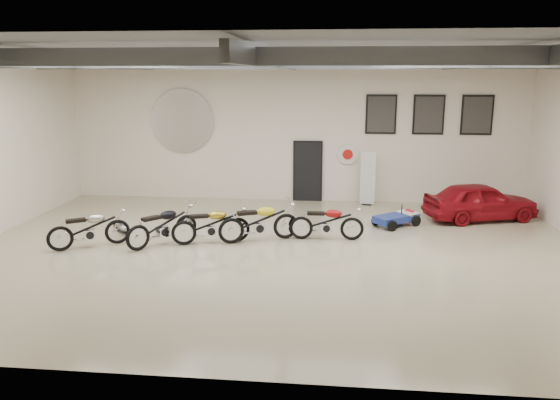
# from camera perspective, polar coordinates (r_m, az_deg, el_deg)

# --- Properties ---
(floor) EXTENTS (16.00, 12.00, 0.01)m
(floor) POSITION_cam_1_polar(r_m,az_deg,el_deg) (14.01, -0.51, -5.49)
(floor) COLOR tan
(floor) RESTS_ON ground
(ceiling) EXTENTS (16.00, 12.00, 0.01)m
(ceiling) POSITION_cam_1_polar(r_m,az_deg,el_deg) (13.30, -0.55, 15.40)
(ceiling) COLOR slate
(ceiling) RESTS_ON back_wall
(back_wall) EXTENTS (16.00, 0.02, 5.00)m
(back_wall) POSITION_cam_1_polar(r_m,az_deg,el_deg) (19.36, 1.48, 7.24)
(back_wall) COLOR #F0E1CF
(back_wall) RESTS_ON floor
(ceiling_beams) EXTENTS (15.80, 11.80, 0.32)m
(ceiling_beams) POSITION_cam_1_polar(r_m,az_deg,el_deg) (13.29, -0.55, 14.32)
(ceiling_beams) COLOR #53575A
(ceiling_beams) RESTS_ON ceiling
(door) EXTENTS (0.92, 0.08, 2.10)m
(door) POSITION_cam_1_polar(r_m,az_deg,el_deg) (19.48, 2.91, 2.96)
(door) COLOR black
(door) RESTS_ON back_wall
(logo_plaque) EXTENTS (2.30, 0.06, 1.16)m
(logo_plaque) POSITION_cam_1_polar(r_m,az_deg,el_deg) (19.99, -10.15, 8.09)
(logo_plaque) COLOR silver
(logo_plaque) RESTS_ON back_wall
(poster_left) EXTENTS (1.05, 0.08, 1.35)m
(poster_left) POSITION_cam_1_polar(r_m,az_deg,el_deg) (19.27, 10.52, 8.80)
(poster_left) COLOR black
(poster_left) RESTS_ON back_wall
(poster_mid) EXTENTS (1.05, 0.08, 1.35)m
(poster_mid) POSITION_cam_1_polar(r_m,az_deg,el_deg) (19.46, 15.27, 8.60)
(poster_mid) COLOR black
(poster_mid) RESTS_ON back_wall
(poster_right) EXTENTS (1.05, 0.08, 1.35)m
(poster_right) POSITION_cam_1_polar(r_m,az_deg,el_deg) (19.78, 19.89, 8.35)
(poster_right) COLOR black
(poster_right) RESTS_ON back_wall
(oil_sign) EXTENTS (0.72, 0.10, 0.72)m
(oil_sign) POSITION_cam_1_polar(r_m,az_deg,el_deg) (19.35, 7.09, 4.76)
(oil_sign) COLOR white
(oil_sign) RESTS_ON back_wall
(banner_stand) EXTENTS (0.53, 0.26, 1.88)m
(banner_stand) POSITION_cam_1_polar(r_m,az_deg,el_deg) (19.06, 9.16, 2.24)
(banner_stand) COLOR white
(banner_stand) RESTS_ON floor
(motorcycle_silver) EXTENTS (2.07, 1.64, 1.07)m
(motorcycle_silver) POSITION_cam_1_polar(r_m,az_deg,el_deg) (15.11, -19.35, -2.76)
(motorcycle_silver) COLOR silver
(motorcycle_silver) RESTS_ON floor
(motorcycle_black) EXTENTS (1.86, 2.03, 1.09)m
(motorcycle_black) POSITION_cam_1_polar(r_m,az_deg,el_deg) (14.81, -12.19, -2.55)
(motorcycle_black) COLOR silver
(motorcycle_black) RESTS_ON floor
(motorcycle_gold) EXTENTS (2.16, 1.28, 1.07)m
(motorcycle_gold) POSITION_cam_1_polar(r_m,az_deg,el_deg) (14.72, -7.24, -2.50)
(motorcycle_gold) COLOR silver
(motorcycle_gold) RESTS_ON floor
(motorcycle_yellow) EXTENTS (2.28, 1.49, 1.14)m
(motorcycle_yellow) POSITION_cam_1_polar(r_m,az_deg,el_deg) (14.79, -2.23, -2.19)
(motorcycle_yellow) COLOR silver
(motorcycle_yellow) RESTS_ON floor
(motorcycle_red) EXTENTS (2.00, 0.68, 1.03)m
(motorcycle_red) POSITION_cam_1_polar(r_m,az_deg,el_deg) (14.98, 4.90, -2.25)
(motorcycle_red) COLOR silver
(motorcycle_red) RESTS_ON floor
(go_kart) EXTENTS (1.85, 1.71, 0.63)m
(go_kart) POSITION_cam_1_polar(r_m,az_deg,el_deg) (16.79, 12.42, -1.53)
(go_kart) COLOR navy
(go_kart) RESTS_ON floor
(vintage_car) EXTENTS (2.36, 3.74, 1.19)m
(vintage_car) POSITION_cam_1_polar(r_m,az_deg,el_deg) (18.06, 20.22, -0.11)
(vintage_car) COLOR maroon
(vintage_car) RESTS_ON floor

